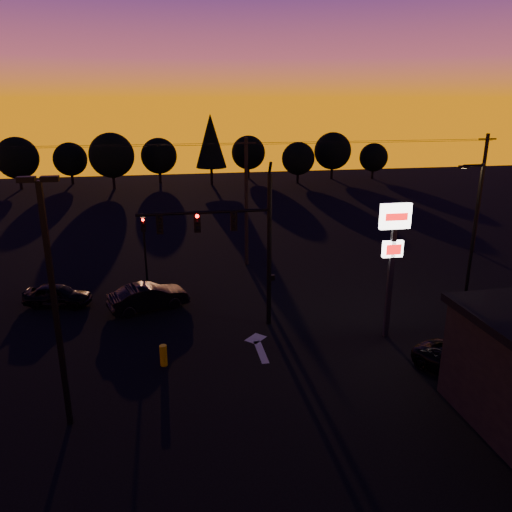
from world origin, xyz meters
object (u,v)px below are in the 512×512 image
at_px(streetlight, 473,226).
at_px(bollard, 164,355).
at_px(secondary_signal, 144,240).
at_px(suv_parked, 465,366).
at_px(pylon_sign, 393,243).
at_px(traffic_signal_mast, 238,236).
at_px(car_mid, 148,297).
at_px(car_left, 57,295).
at_px(parking_lot_light, 53,291).

distance_m(streetlight, bollard, 19.01).
distance_m(secondary_signal, suv_parked, 19.89).
height_order(pylon_sign, streetlight, streetlight).
distance_m(traffic_signal_mast, streetlight, 14.10).
distance_m(streetlight, car_mid, 19.14).
relative_size(car_left, suv_parked, 0.86).
height_order(secondary_signal, car_mid, secondary_signal).
distance_m(traffic_signal_mast, secondary_signal, 9.19).
distance_m(secondary_signal, car_mid, 4.83).
distance_m(car_mid, suv_parked, 16.72).
relative_size(traffic_signal_mast, pylon_sign, 1.26).
height_order(traffic_signal_mast, bollard, traffic_signal_mast).
xyz_separation_m(traffic_signal_mast, streetlight, (14.01, 1.51, -0.52)).
bearing_deg(parking_lot_light, pylon_sign, 17.23).
xyz_separation_m(car_left, car_mid, (5.18, -1.46, 0.09)).
height_order(parking_lot_light, bollard, parking_lot_light).
xyz_separation_m(secondary_signal, car_left, (-4.98, -2.87, -2.22)).
distance_m(streetlight, suv_parked, 10.62).
xyz_separation_m(pylon_sign, streetlight, (6.91, 4.00, -0.49)).
height_order(parking_lot_light, car_mid, parking_lot_light).
distance_m(secondary_signal, streetlight, 19.89).
relative_size(parking_lot_light, car_left, 2.42).
bearing_deg(traffic_signal_mast, parking_lot_light, -136.63).
relative_size(traffic_signal_mast, secondary_signal, 1.97).
relative_size(car_left, car_mid, 0.85).
xyz_separation_m(pylon_sign, car_mid, (-11.80, 5.66, -4.18)).
height_order(bollard, car_mid, car_mid).
relative_size(traffic_signal_mast, bollard, 8.71).
bearing_deg(streetlight, bollard, -164.75).
height_order(traffic_signal_mast, car_mid, traffic_signal_mast).
distance_m(secondary_signal, pylon_sign, 15.75).
xyz_separation_m(bollard, car_left, (-5.94, 8.01, 0.15)).
bearing_deg(traffic_signal_mast, suv_parked, -38.30).
distance_m(parking_lot_light, suv_parked, 16.74).
height_order(secondary_signal, suv_parked, secondary_signal).
distance_m(bollard, suv_parked, 13.09).
distance_m(parking_lot_light, bollard, 6.92).
bearing_deg(streetlight, secondary_signal, 162.44).
bearing_deg(streetlight, car_left, 172.57).
xyz_separation_m(traffic_signal_mast, suv_parked, (8.68, -6.86, -4.33)).
bearing_deg(car_mid, bollard, 167.72).
relative_size(bollard, suv_parked, 0.23).
bearing_deg(traffic_signal_mast, car_mid, 146.08).
bearing_deg(parking_lot_light, streetlight, 21.65).
bearing_deg(bollard, streetlight, 15.25).
bearing_deg(parking_lot_light, car_left, 102.04).
height_order(streetlight, car_mid, streetlight).
bearing_deg(pylon_sign, car_left, 157.25).
relative_size(pylon_sign, bollard, 6.90).
bearing_deg(suv_parked, parking_lot_light, 155.56).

